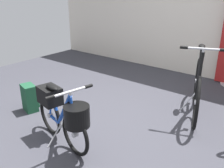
{
  "coord_description": "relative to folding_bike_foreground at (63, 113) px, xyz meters",
  "views": [
    {
      "loc": [
        1.66,
        -2.12,
        1.67
      ],
      "look_at": [
        -0.11,
        0.13,
        0.55
      ],
      "focal_mm": 39.98,
      "sensor_mm": 36.0,
      "label": 1
    }
  ],
  "objects": [
    {
      "name": "back_wall",
      "position": [
        0.24,
        3.28,
        1.01
      ],
      "size": [
        7.2,
        0.1,
        2.8
      ],
      "primitive_type": "cube",
      "color": "silver",
      "rests_on": "ground_plane"
    },
    {
      "name": "display_bike_left",
      "position": [
        0.86,
        1.64,
        -0.01
      ],
      "size": [
        0.64,
        1.4,
        1.02
      ],
      "color": "black",
      "rests_on": "ground_plane"
    },
    {
      "name": "ground_plane",
      "position": [
        0.24,
        0.57,
        -0.4
      ],
      "size": [
        7.2,
        7.2,
        0.0
      ],
      "primitive_type": "plane",
      "color": "#38383F"
    },
    {
      "name": "folding_bike_foreground",
      "position": [
        0.0,
        0.0,
        0.0
      ],
      "size": [
        1.01,
        0.53,
        0.73
      ],
      "color": "black",
      "rests_on": "ground_plane"
    },
    {
      "name": "backpack_on_floor",
      "position": [
        -1.02,
        0.26,
        -0.2
      ],
      "size": [
        0.27,
        0.24,
        0.39
      ],
      "color": "#19472D",
      "rests_on": "ground_plane"
    }
  ]
}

